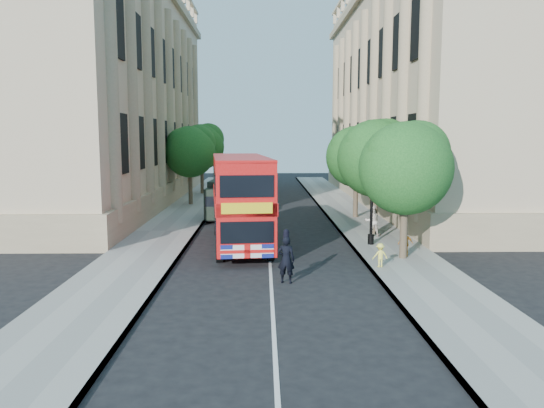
{
  "coord_description": "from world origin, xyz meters",
  "views": [
    {
      "loc": [
        -0.29,
        -19.51,
        5.35
      ],
      "look_at": [
        0.12,
        4.61,
        2.3
      ],
      "focal_mm": 35.0,
      "sensor_mm": 36.0,
      "label": 1
    }
  ],
  "objects_px": {
    "double_decker_bus": "(240,198)",
    "box_van": "(223,201)",
    "police_constable": "(286,260)",
    "woman_pedestrian": "(372,221)",
    "lamp_post": "(372,196)"
  },
  "relations": [
    {
      "from": "double_decker_bus",
      "to": "box_van",
      "type": "relative_size",
      "value": 2.13
    },
    {
      "from": "double_decker_bus",
      "to": "woman_pedestrian",
      "type": "distance_m",
      "value": 7.26
    },
    {
      "from": "lamp_post",
      "to": "woman_pedestrian",
      "type": "height_order",
      "value": "lamp_post"
    },
    {
      "from": "box_van",
      "to": "police_constable",
      "type": "bearing_deg",
      "value": -73.86
    },
    {
      "from": "double_decker_bus",
      "to": "box_van",
      "type": "distance_m",
      "value": 8.71
    },
    {
      "from": "lamp_post",
      "to": "police_constable",
      "type": "xyz_separation_m",
      "value": [
        -4.45,
        -6.48,
        -1.63
      ]
    },
    {
      "from": "box_van",
      "to": "double_decker_bus",
      "type": "bearing_deg",
      "value": -76.68
    },
    {
      "from": "double_decker_bus",
      "to": "box_van",
      "type": "bearing_deg",
      "value": 94.2
    },
    {
      "from": "lamp_post",
      "to": "double_decker_bus",
      "type": "height_order",
      "value": "lamp_post"
    },
    {
      "from": "lamp_post",
      "to": "woman_pedestrian",
      "type": "distance_m",
      "value": 2.61
    },
    {
      "from": "police_constable",
      "to": "woman_pedestrian",
      "type": "xyz_separation_m",
      "value": [
        4.92,
        8.52,
        0.07
      ]
    },
    {
      "from": "box_van",
      "to": "woman_pedestrian",
      "type": "bearing_deg",
      "value": -35.34
    },
    {
      "from": "double_decker_bus",
      "to": "police_constable",
      "type": "relative_size",
      "value": 5.45
    },
    {
      "from": "police_constable",
      "to": "woman_pedestrian",
      "type": "relative_size",
      "value": 1.06
    },
    {
      "from": "lamp_post",
      "to": "box_van",
      "type": "xyz_separation_m",
      "value": [
        -7.91,
        8.75,
        -1.28
      ]
    }
  ]
}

